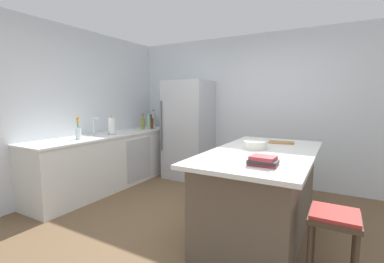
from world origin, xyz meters
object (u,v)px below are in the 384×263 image
Objects in this scene: refrigerator at (189,130)px; gin_bottle at (149,122)px; paper_towel_roll at (112,126)px; vinegar_bottle at (154,120)px; bar_stool at (334,226)px; hot_sauce_bottle at (152,123)px; kitchen_island at (261,191)px; flower_vase at (78,132)px; cutting_board at (281,142)px; cookbook_stack at (263,161)px; whiskey_bottle at (151,123)px; olive_oil_bottle at (143,123)px; soda_bottle at (154,121)px; sink_faucet at (94,126)px; mixing_bowl at (255,145)px.

gin_bottle is at bearing -164.25° from refrigerator.
paper_towel_roll is 1.29m from vinegar_bottle.
bar_stool is 2.03× the size of paper_towel_roll.
kitchen_island is at bearing -29.09° from hot_sauce_bottle.
kitchen_island is 9.34× the size of hot_sauce_bottle.
kitchen_island is 6.05× the size of flower_vase.
cutting_board is (0.07, 0.63, 0.47)m from kitchen_island.
refrigerator reaches higher than cookbook_stack.
flower_vase is 1.66m from whiskey_bottle.
olive_oil_bottle is (-0.84, -0.31, 0.11)m from refrigerator.
soda_bottle reaches higher than cutting_board.
bar_stool is 0.72m from cookbook_stack.
soda_bottle reaches higher than hot_sauce_bottle.
soda_bottle is 1.45× the size of cookbook_stack.
soda_bottle is (-0.00, 1.76, 0.04)m from flower_vase.
flower_vase reaches higher than olive_oil_bottle.
sink_faucet is 1.09m from olive_oil_bottle.
sink_faucet is 1.19× the size of cookbook_stack.
gin_bottle is (-3.28, 1.85, 0.52)m from bar_stool.
olive_oil_bottle is (0.08, 1.09, -0.04)m from sink_faucet.
soda_bottle is at bearing -39.29° from hot_sauce_bottle.
hot_sauce_bottle is 3.56m from cookbook_stack.
cookbook_stack is at bearing -18.68° from paper_towel_roll.
sink_faucet is 0.29m from paper_towel_roll.
gin_bottle is (0.03, 1.57, 0.03)m from flower_vase.
flower_vase is at bearing -86.36° from vinegar_bottle.
paper_towel_roll reaches higher than cutting_board.
refrigerator is 6.06× the size of sink_faucet.
soda_bottle is (-3.31, 2.04, 0.53)m from bar_stool.
vinegar_bottle is at bearing 112.36° from gin_bottle.
flower_vase reaches higher than hot_sauce_bottle.
sink_faucet is 0.93× the size of cutting_board.
paper_towel_roll is (-3.32, 0.93, 0.52)m from bar_stool.
mixing_bowl is at bearing -39.00° from refrigerator.
olive_oil_bottle reaches higher than kitchen_island.
whiskey_bottle is at bearing 165.68° from cutting_board.
olive_oil_bottle is at bearing 147.73° from cookbook_stack.
cookbook_stack is 0.78× the size of cutting_board.
flower_vase is at bearing -88.57° from olive_oil_bottle.
cookbook_stack is (2.72, -1.85, -0.07)m from gin_bottle.
gin_bottle is at bearing 155.20° from mixing_bowl.
olive_oil_bottle is at bearing -79.34° from vinegar_bottle.
refrigerator is 2.14m from mixing_bowl.
cutting_board is at bearing -16.30° from soda_bottle.
gin_bottle is at bearing 89.02° from flower_vase.
sink_faucet is 0.90× the size of flower_vase.
paper_towel_roll is (-0.82, -1.14, 0.13)m from refrigerator.
vinegar_bottle is 0.21m from soda_bottle.
mixing_bowl is at bearing 139.25° from bar_stool.
refrigerator is at bearing -3.71° from hot_sauce_bottle.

